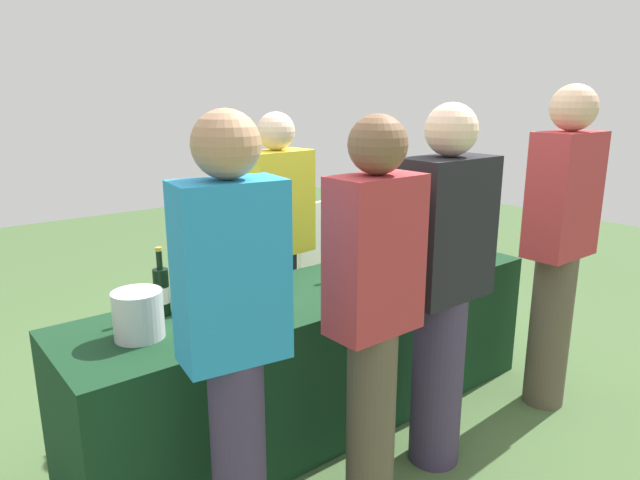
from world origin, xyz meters
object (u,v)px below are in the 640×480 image
at_px(wine_bottle_0, 162,291).
at_px(menu_board, 321,261).
at_px(wine_bottle_1, 192,286).
at_px(wine_glass_1, 275,289).
at_px(wine_glass_3, 439,252).
at_px(ice_bucket, 138,315).
at_px(wine_bottle_2, 278,265).
at_px(wine_glass_0, 232,300).
at_px(guest_1, 374,308).
at_px(guest_3, 560,238).
at_px(wine_glass_2, 355,274).
at_px(guest_0, 234,332).
at_px(server_pouring, 278,240).
at_px(wine_bottle_4, 409,241).
at_px(wine_bottle_5, 440,232).
at_px(guest_2, 443,281).
at_px(wine_bottle_3, 354,254).

distance_m(wine_bottle_0, menu_board, 1.89).
relative_size(wine_bottle_1, wine_glass_1, 2.42).
bearing_deg(wine_glass_3, ice_bucket, 174.54).
xyz_separation_m(wine_bottle_2, wine_glass_0, (-0.42, -0.27, -0.01)).
xyz_separation_m(wine_glass_1, guest_1, (0.06, -0.58, 0.07)).
xyz_separation_m(ice_bucket, guest_3, (2.01, -0.64, 0.12)).
bearing_deg(wine_bottle_2, menu_board, 42.29).
relative_size(guest_1, menu_board, 1.76).
bearing_deg(wine_glass_2, guest_0, -155.54).
distance_m(wine_glass_2, wine_glass_3, 0.60).
relative_size(wine_glass_0, menu_board, 0.16).
bearing_deg(ice_bucket, wine_bottle_2, 11.98).
xyz_separation_m(wine_bottle_1, server_pouring, (0.72, 0.38, 0.02)).
xyz_separation_m(wine_glass_0, ice_bucket, (-0.36, 0.11, -0.01)).
bearing_deg(wine_bottle_1, wine_bottle_4, -2.51).
height_order(wine_bottle_4, wine_glass_2, wine_bottle_4).
bearing_deg(wine_bottle_0, wine_bottle_5, -1.69).
bearing_deg(wine_bottle_0, wine_glass_3, -12.59).
height_order(wine_glass_3, ice_bucket, ice_bucket).
bearing_deg(wine_bottle_2, wine_bottle_5, -2.32).
xyz_separation_m(wine_bottle_0, wine_glass_2, (0.87, -0.30, -0.02)).
distance_m(wine_glass_2, ice_bucket, 1.05).
relative_size(server_pouring, menu_board, 1.73).
bearing_deg(wine_bottle_2, guest_0, -132.93).
relative_size(wine_glass_3, guest_2, 0.09).
xyz_separation_m(wine_bottle_3, wine_glass_2, (-0.17, -0.20, -0.03)).
bearing_deg(wine_bottle_0, wine_bottle_2, -0.47).
distance_m(wine_bottle_3, wine_glass_3, 0.48).
relative_size(wine_bottle_0, wine_bottle_1, 0.99).
bearing_deg(wine_bottle_5, wine_glass_1, -172.16).
bearing_deg(guest_1, wine_glass_2, 53.72).
bearing_deg(wine_bottle_3, guest_3, -41.89).
bearing_deg(wine_bottle_0, wine_glass_2, -18.82).
bearing_deg(wine_glass_3, guest_0, -165.68).
bearing_deg(wine_bottle_4, wine_glass_1, -171.20).
distance_m(wine_bottle_5, server_pouring, 1.02).
bearing_deg(wine_bottle_1, wine_glass_2, -20.96).
distance_m(wine_glass_0, guest_0, 0.50).
bearing_deg(wine_glass_3, guest_3, -52.40).
distance_m(wine_bottle_0, wine_bottle_5, 1.80).
bearing_deg(wine_glass_1, wine_bottle_2, 53.41).
relative_size(wine_bottle_4, wine_glass_1, 2.30).
bearing_deg(ice_bucket, wine_bottle_3, 3.50).
bearing_deg(guest_0, wine_glass_1, 52.64).
xyz_separation_m(wine_bottle_4, wine_glass_3, (-0.03, -0.25, -0.00)).
distance_m(wine_glass_0, guest_1, 0.62).
height_order(wine_glass_2, server_pouring, server_pouring).
height_order(wine_bottle_2, server_pouring, server_pouring).
bearing_deg(server_pouring, menu_board, -148.29).
distance_m(wine_glass_2, server_pouring, 0.66).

